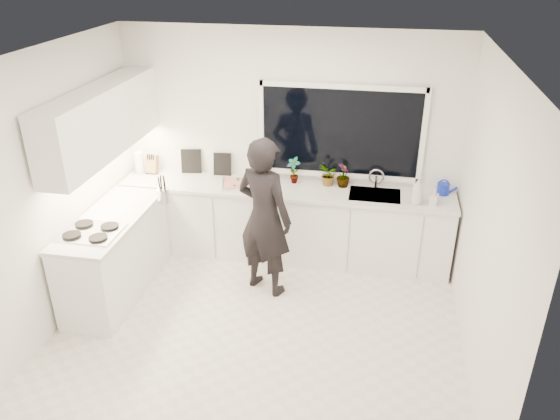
# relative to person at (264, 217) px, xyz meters

# --- Properties ---
(floor) EXTENTS (4.00, 3.50, 0.02)m
(floor) POSITION_rel_person_xyz_m (0.08, -0.70, -0.90)
(floor) COLOR beige
(floor) RESTS_ON ground
(wall_back) EXTENTS (4.00, 0.02, 2.70)m
(wall_back) POSITION_rel_person_xyz_m (0.08, 1.06, 0.46)
(wall_back) COLOR white
(wall_back) RESTS_ON ground
(wall_left) EXTENTS (0.02, 3.50, 2.70)m
(wall_left) POSITION_rel_person_xyz_m (-1.93, -0.70, 0.46)
(wall_left) COLOR white
(wall_left) RESTS_ON ground
(wall_right) EXTENTS (0.02, 3.50, 2.70)m
(wall_right) POSITION_rel_person_xyz_m (2.09, -0.70, 0.46)
(wall_right) COLOR white
(wall_right) RESTS_ON ground
(ceiling) EXTENTS (4.00, 3.50, 0.02)m
(ceiling) POSITION_rel_person_xyz_m (0.08, -0.70, 1.82)
(ceiling) COLOR white
(ceiling) RESTS_ON wall_back
(window) EXTENTS (1.80, 0.02, 1.00)m
(window) POSITION_rel_person_xyz_m (0.68, 1.02, 0.66)
(window) COLOR black
(window) RESTS_ON wall_back
(base_cabinets_back) EXTENTS (3.92, 0.58, 0.88)m
(base_cabinets_back) POSITION_rel_person_xyz_m (0.08, 0.75, -0.45)
(base_cabinets_back) COLOR white
(base_cabinets_back) RESTS_ON floor
(base_cabinets_left) EXTENTS (0.58, 1.60, 0.88)m
(base_cabinets_left) POSITION_rel_person_xyz_m (-1.59, -0.35, -0.45)
(base_cabinets_left) COLOR white
(base_cabinets_left) RESTS_ON floor
(countertop_back) EXTENTS (3.94, 0.62, 0.04)m
(countertop_back) POSITION_rel_person_xyz_m (0.08, 0.74, 0.01)
(countertop_back) COLOR silver
(countertop_back) RESTS_ON base_cabinets_back
(countertop_left) EXTENTS (0.62, 1.60, 0.04)m
(countertop_left) POSITION_rel_person_xyz_m (-1.59, -0.35, 0.01)
(countertop_left) COLOR silver
(countertop_left) RESTS_ON base_cabinets_left
(upper_cabinets) EXTENTS (0.34, 2.10, 0.70)m
(upper_cabinets) POSITION_rel_person_xyz_m (-1.71, -0.00, 0.96)
(upper_cabinets) COLOR white
(upper_cabinets) RESTS_ON wall_left
(sink) EXTENTS (0.58, 0.42, 0.14)m
(sink) POSITION_rel_person_xyz_m (1.13, 0.75, -0.02)
(sink) COLOR silver
(sink) RESTS_ON countertop_back
(faucet) EXTENTS (0.03, 0.03, 0.22)m
(faucet) POSITION_rel_person_xyz_m (1.13, 0.95, 0.14)
(faucet) COLOR silver
(faucet) RESTS_ON countertop_back
(stovetop) EXTENTS (0.56, 0.48, 0.03)m
(stovetop) POSITION_rel_person_xyz_m (-1.61, -0.70, 0.04)
(stovetop) COLOR black
(stovetop) RESTS_ON countertop_left
(person) EXTENTS (0.77, 0.65, 1.78)m
(person) POSITION_rel_person_xyz_m (0.00, 0.00, 0.00)
(person) COLOR black
(person) RESTS_ON floor
(pizza_tray) EXTENTS (0.54, 0.45, 0.03)m
(pizza_tray) POSITION_rel_person_xyz_m (-0.42, 0.72, 0.04)
(pizza_tray) COLOR #B5B5BA
(pizza_tray) RESTS_ON countertop_back
(pizza) EXTENTS (0.49, 0.40, 0.01)m
(pizza) POSITION_rel_person_xyz_m (-0.42, 0.72, 0.06)
(pizza) COLOR #B63A18
(pizza) RESTS_ON pizza_tray
(watering_can) EXTENTS (0.14, 0.14, 0.13)m
(watering_can) POSITION_rel_person_xyz_m (1.89, 0.91, 0.09)
(watering_can) COLOR #1328B7
(watering_can) RESTS_ON countertop_back
(paper_towel_roll) EXTENTS (0.11, 0.11, 0.26)m
(paper_towel_roll) POSITION_rel_person_xyz_m (-1.77, 0.85, 0.16)
(paper_towel_roll) COLOR silver
(paper_towel_roll) RESTS_ON countertop_back
(knife_block) EXTENTS (0.13, 0.10, 0.22)m
(knife_block) POSITION_rel_person_xyz_m (-1.62, 0.89, 0.14)
(knife_block) COLOR #A27D4B
(knife_block) RESTS_ON countertop_back
(utensil_crock) EXTENTS (0.16, 0.16, 0.16)m
(utensil_crock) POSITION_rel_person_xyz_m (-1.16, 0.10, 0.11)
(utensil_crock) COLOR #B2B3B7
(utensil_crock) RESTS_ON countertop_left
(picture_frame_large) EXTENTS (0.22, 0.03, 0.28)m
(picture_frame_large) POSITION_rel_person_xyz_m (-0.74, 0.99, 0.17)
(picture_frame_large) COLOR black
(picture_frame_large) RESTS_ON countertop_back
(picture_frame_small) EXTENTS (0.25, 0.06, 0.30)m
(picture_frame_small) POSITION_rel_person_xyz_m (-1.14, 0.99, 0.18)
(picture_frame_small) COLOR black
(picture_frame_small) RESTS_ON countertop_back
(herb_plants) EXTENTS (1.09, 0.29, 0.32)m
(herb_plants) POSITION_rel_person_xyz_m (0.42, 0.91, 0.17)
(herb_plants) COLOR #26662D
(herb_plants) RESTS_ON countertop_back
(soap_bottles) EXTENTS (0.31, 0.15, 0.32)m
(soap_bottles) POSITION_rel_person_xyz_m (1.63, 0.60, 0.17)
(soap_bottles) COLOR #D8BF66
(soap_bottles) RESTS_ON countertop_back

